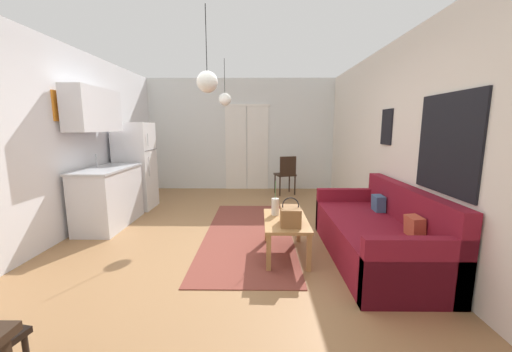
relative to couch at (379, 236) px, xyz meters
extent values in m
cube|color=#996D44|center=(-1.85, 0.19, -0.33)|extent=(5.10, 8.20, 0.10)
cube|color=silver|center=(-1.85, 4.04, 1.06)|extent=(4.70, 0.10, 2.68)
cube|color=white|center=(-1.98, 3.98, 0.73)|extent=(0.51, 0.02, 2.02)
cube|color=white|center=(-1.45, 3.98, 0.73)|extent=(0.51, 0.02, 2.02)
cube|color=white|center=(-1.71, 3.98, 1.77)|extent=(1.13, 0.03, 0.06)
cube|color=silver|center=(0.45, 0.19, 1.06)|extent=(0.10, 7.80, 2.68)
cube|color=black|center=(0.39, -0.47, 1.10)|extent=(0.02, 0.93, 0.96)
cube|color=black|center=(0.39, 0.92, 1.26)|extent=(0.02, 0.32, 0.49)
cube|color=silver|center=(-4.15, 0.19, 1.06)|extent=(0.10, 7.80, 2.68)
cube|color=orange|center=(-4.09, 0.75, 1.53)|extent=(0.02, 0.32, 0.40)
cube|color=brown|center=(-1.56, 0.79, -0.28)|extent=(1.23, 3.02, 0.01)
cube|color=maroon|center=(-0.08, 0.00, -0.06)|extent=(0.92, 2.06, 0.45)
cube|color=maroon|center=(0.30, 0.00, 0.15)|extent=(0.15, 2.06, 0.86)
cube|color=maroon|center=(-0.08, -0.98, 0.04)|extent=(0.92, 0.11, 0.64)
cube|color=maroon|center=(-0.08, 0.98, 0.04)|extent=(0.92, 0.11, 0.64)
cube|color=#B74C33|center=(0.15, -0.46, 0.27)|extent=(0.14, 0.21, 0.22)
cube|color=#3D5B7F|center=(0.16, 0.46, 0.27)|extent=(0.13, 0.21, 0.21)
cube|color=#A87542|center=(-1.09, 0.10, 0.15)|extent=(0.51, 0.91, 0.04)
cube|color=#A87542|center=(-1.31, -0.32, -0.07)|extent=(0.05, 0.05, 0.41)
cube|color=#A87542|center=(-0.87, -0.32, -0.07)|extent=(0.05, 0.05, 0.41)
cube|color=#A87542|center=(-1.31, 0.51, -0.07)|extent=(0.05, 0.05, 0.41)
cube|color=#A87542|center=(-0.87, 0.51, -0.07)|extent=(0.05, 0.05, 0.41)
cylinder|color=beige|center=(-1.21, 0.27, 0.27)|extent=(0.09, 0.09, 0.21)
cylinder|color=#477F42|center=(-1.21, 0.27, 0.49)|extent=(0.01, 0.01, 0.22)
cube|color=brown|center=(-1.06, -0.11, 0.27)|extent=(0.23, 0.30, 0.20)
torus|color=black|center=(-1.06, -0.11, 0.39)|extent=(0.19, 0.01, 0.19)
cube|color=white|center=(-3.74, 2.19, 0.53)|extent=(0.60, 0.63, 1.62)
cube|color=#4C4C51|center=(-3.43, 2.19, 0.83)|extent=(0.01, 0.61, 0.01)
cylinder|color=#B7BABF|center=(-3.41, 2.01, 1.03)|extent=(0.02, 0.02, 0.23)
cylinder|color=#B7BABF|center=(-3.41, 2.01, 0.54)|extent=(0.02, 0.02, 0.36)
cube|color=silver|center=(-3.75, 1.16, 0.16)|extent=(0.56, 1.24, 0.89)
cube|color=#B7BABF|center=(-3.75, 1.16, 0.62)|extent=(0.59, 1.27, 0.03)
cube|color=#999BA0|center=(-3.75, 1.29, 0.58)|extent=(0.36, 0.40, 0.10)
cylinder|color=#B7BABF|center=(-3.98, 1.29, 0.74)|extent=(0.02, 0.02, 0.20)
cube|color=silver|center=(-3.88, 1.16, 1.51)|extent=(0.32, 1.11, 0.64)
cylinder|color=black|center=(-0.69, 3.62, -0.06)|extent=(0.03, 0.03, 0.44)
cylinder|color=black|center=(-1.04, 3.52, -0.06)|extent=(0.03, 0.03, 0.44)
cylinder|color=black|center=(-0.60, 3.29, -0.06)|extent=(0.03, 0.03, 0.44)
cylinder|color=black|center=(-0.94, 3.19, -0.06)|extent=(0.03, 0.03, 0.44)
cube|color=black|center=(-0.82, 3.40, 0.17)|extent=(0.51, 0.50, 0.04)
cube|color=black|center=(-0.77, 3.23, 0.40)|extent=(0.37, 0.13, 0.42)
cylinder|color=black|center=(-1.92, -0.32, 2.10)|extent=(0.01, 0.01, 0.60)
sphere|color=white|center=(-1.92, -0.32, 1.69)|extent=(0.21, 0.21, 0.21)
cylinder|color=black|center=(-2.00, 1.94, 2.12)|extent=(0.01, 0.01, 0.57)
sphere|color=white|center=(-2.00, 1.94, 1.73)|extent=(0.22, 0.22, 0.22)
camera|label=1|loc=(-1.41, -3.33, 1.27)|focal=20.84mm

